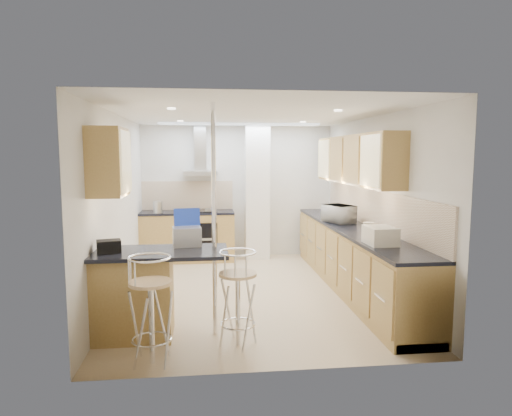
{
  "coord_description": "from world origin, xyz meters",
  "views": [
    {
      "loc": [
        -0.62,
        -6.3,
        1.96
      ],
      "look_at": [
        0.11,
        0.2,
        1.19
      ],
      "focal_mm": 32.0,
      "sensor_mm": 36.0,
      "label": 1
    }
  ],
  "objects": [
    {
      "name": "ground",
      "position": [
        0.0,
        0.0,
        0.0
      ],
      "size": [
        4.8,
        4.8,
        0.0
      ],
      "primitive_type": "plane",
      "color": "beige",
      "rests_on": "ground"
    },
    {
      "name": "room_shell",
      "position": [
        0.32,
        0.38,
        1.54
      ],
      "size": [
        3.64,
        4.84,
        2.51
      ],
      "color": "silver",
      "rests_on": "ground"
    },
    {
      "name": "right_counter",
      "position": [
        1.5,
        0.0,
        0.46
      ],
      "size": [
        0.63,
        4.4,
        0.92
      ],
      "color": "#A47F41",
      "rests_on": "ground"
    },
    {
      "name": "back_counter",
      "position": [
        -0.95,
        2.1,
        0.46
      ],
      "size": [
        1.7,
        0.63,
        0.92
      ],
      "color": "#A47F41",
      "rests_on": "ground"
    },
    {
      "name": "peninsula",
      "position": [
        -1.12,
        -1.45,
        0.48
      ],
      "size": [
        1.47,
        0.72,
        0.94
      ],
      "color": "#A47F41",
      "rests_on": "ground"
    },
    {
      "name": "microwave",
      "position": [
        1.42,
        0.43,
        1.06
      ],
      "size": [
        0.48,
        0.58,
        0.27
      ],
      "primitive_type": "imported",
      "rotation": [
        0.0,
        0.0,
        1.94
      ],
      "color": "white",
      "rests_on": "right_counter"
    },
    {
      "name": "laptop",
      "position": [
        -0.83,
        -1.22,
        1.05
      ],
      "size": [
        0.33,
        0.27,
        0.21
      ],
      "primitive_type": "cube",
      "rotation": [
        0.0,
        0.0,
        0.11
      ],
      "color": "#A2A5AA",
      "rests_on": "peninsula"
    },
    {
      "name": "bag",
      "position": [
        -1.63,
        -1.48,
        1.01
      ],
      "size": [
        0.28,
        0.23,
        0.13
      ],
      "primitive_type": "cube",
      "rotation": [
        0.0,
        0.0,
        0.26
      ],
      "color": "black",
      "rests_on": "peninsula"
    },
    {
      "name": "bar_stool_near",
      "position": [
        -1.14,
        -2.1,
        0.52
      ],
      "size": [
        0.54,
        0.54,
        1.04
      ],
      "primitive_type": null,
      "rotation": [
        0.0,
        0.0,
        0.33
      ],
      "color": "tan",
      "rests_on": "ground"
    },
    {
      "name": "bar_stool_end",
      "position": [
        -0.3,
        -1.78,
        0.5
      ],
      "size": [
        0.48,
        0.48,
        1.0
      ],
      "primitive_type": null,
      "rotation": [
        0.0,
        0.0,
        1.36
      ],
      "color": "tan",
      "rests_on": "ground"
    },
    {
      "name": "jar_a",
      "position": [
        1.54,
        0.87,
        1.02
      ],
      "size": [
        0.15,
        0.15,
        0.2
      ],
      "primitive_type": "cylinder",
      "rotation": [
        0.0,
        0.0,
        0.32
      ],
      "color": "beige",
      "rests_on": "right_counter"
    },
    {
      "name": "jar_b",
      "position": [
        1.54,
        1.21,
        1.0
      ],
      "size": [
        0.15,
        0.15,
        0.16
      ],
      "primitive_type": "cylinder",
      "rotation": [
        0.0,
        0.0,
        -0.42
      ],
      "color": "beige",
      "rests_on": "right_counter"
    },
    {
      "name": "jar_c",
      "position": [
        1.44,
        -0.76,
        1.01
      ],
      "size": [
        0.17,
        0.17,
        0.18
      ],
      "primitive_type": "cylinder",
      "rotation": [
        0.0,
        0.0,
        -0.27
      ],
      "color": "#B9AD94",
      "rests_on": "right_counter"
    },
    {
      "name": "jar_d",
      "position": [
        1.58,
        -1.09,
        1.0
      ],
      "size": [
        0.12,
        0.12,
        0.15
      ],
      "primitive_type": "cylinder",
      "rotation": [
        0.0,
        0.0,
        0.25
      ],
      "color": "white",
      "rests_on": "right_counter"
    },
    {
      "name": "bread_bin",
      "position": [
        1.39,
        -1.28,
        1.02
      ],
      "size": [
        0.32,
        0.4,
        0.21
      ],
      "primitive_type": "cube",
      "rotation": [
        0.0,
        0.0,
        0.02
      ],
      "color": "beige",
      "rests_on": "right_counter"
    },
    {
      "name": "kettle",
      "position": [
        -1.46,
        1.92,
        1.03
      ],
      "size": [
        0.16,
        0.16,
        0.22
      ],
      "primitive_type": "cylinder",
      "color": "silver",
      "rests_on": "back_counter"
    }
  ]
}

